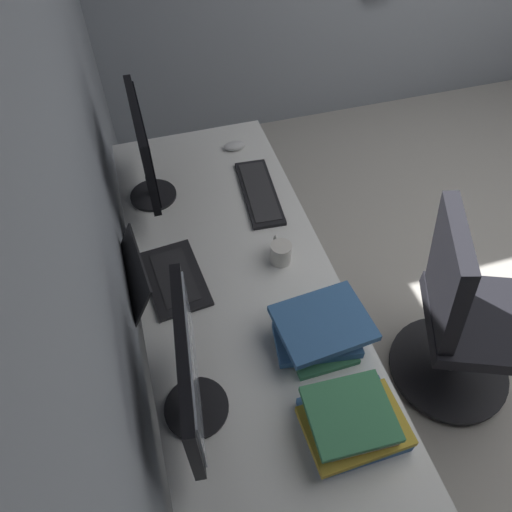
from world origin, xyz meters
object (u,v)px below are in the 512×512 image
object	(u,v)px
laptop_leftmost	(158,277)
book_stack_near	(353,422)
monitor_secondary	(144,149)
book_stack_far	(320,332)
mouse_main	(234,146)
coffee_mug	(281,252)
keyboard_main	(259,192)
office_chair	(460,320)
drawer_pedestal	(214,269)
monitor_primary	(189,373)

from	to	relation	value
laptop_leftmost	book_stack_near	xyz separation A→B (m)	(-0.70, -0.46, 0.01)
monitor_secondary	laptop_leftmost	distance (m)	0.53
laptop_leftmost	book_stack_far	world-z (taller)	laptop_leftmost
mouse_main	coffee_mug	distance (m)	0.72
keyboard_main	office_chair	xyz separation A→B (m)	(-0.70, -0.67, -0.28)
monitor_secondary	office_chair	size ratio (longest dim) A/B	0.50
drawer_pedestal	book_stack_near	xyz separation A→B (m)	(-1.02, -0.21, 0.43)
laptop_leftmost	keyboard_main	size ratio (longest dim) A/B	0.83
book_stack_far	coffee_mug	xyz separation A→B (m)	(0.38, 0.01, -0.02)
monitor_secondary	book_stack_far	size ratio (longest dim) A/B	1.46
drawer_pedestal	mouse_main	bearing A→B (deg)	-29.30
monitor_primary	office_chair	bearing A→B (deg)	-81.12
drawer_pedestal	monitor_primary	bearing A→B (deg)	165.08
monitor_secondary	book_stack_far	world-z (taller)	monitor_secondary
book_stack_near	coffee_mug	distance (m)	0.69
laptop_leftmost	book_stack_far	distance (m)	0.62
drawer_pedestal	coffee_mug	bearing A→B (deg)	-146.92
monitor_secondary	laptop_leftmost	size ratio (longest dim) A/B	1.35
monitor_primary	monitor_secondary	size ratio (longest dim) A/B	1.00
office_chair	mouse_main	bearing A→B (deg)	33.75
mouse_main	office_chair	bearing A→B (deg)	-146.25
book_stack_far	coffee_mug	size ratio (longest dim) A/B	2.74
book_stack_near	book_stack_far	bearing A→B (deg)	-2.74
drawer_pedestal	monitor_primary	distance (m)	1.05
monitor_primary	book_stack_near	xyz separation A→B (m)	(-0.19, -0.43, -0.19)
mouse_main	monitor_secondary	bearing A→B (deg)	117.82
keyboard_main	office_chair	distance (m)	1.01
monitor_secondary	coffee_mug	bearing A→B (deg)	-140.27
monitor_secondary	coffee_mug	distance (m)	0.68
monitor_primary	mouse_main	distance (m)	1.31
drawer_pedestal	coffee_mug	size ratio (longest dim) A/B	5.72
book_stack_near	book_stack_far	xyz separation A→B (m)	(0.31, -0.01, 0.01)
book_stack_near	coffee_mug	bearing A→B (deg)	-0.33
monitor_primary	laptop_leftmost	xyz separation A→B (m)	(0.51, 0.03, -0.19)
drawer_pedestal	laptop_leftmost	distance (m)	0.59
mouse_main	coffee_mug	bearing A→B (deg)	179.43
laptop_leftmost	mouse_main	world-z (taller)	laptop_leftmost
mouse_main	office_chair	xyz separation A→B (m)	(-1.04, -0.69, -0.29)
monitor_secondary	office_chair	world-z (taller)	monitor_secondary
monitor_secondary	coffee_mug	size ratio (longest dim) A/B	3.99
monitor_primary	coffee_mug	size ratio (longest dim) A/B	3.99
monitor_primary	mouse_main	xyz separation A→B (m)	(1.22, -0.44, -0.22)
drawer_pedestal	laptop_leftmost	world-z (taller)	laptop_leftmost
monitor_primary	book_stack_far	world-z (taller)	monitor_primary
mouse_main	office_chair	size ratio (longest dim) A/B	0.11
laptop_leftmost	keyboard_main	distance (m)	0.62
monitor_secondary	book_stack_far	bearing A→B (deg)	-154.10
monitor_secondary	monitor_primary	bearing A→B (deg)	178.98
monitor_primary	keyboard_main	world-z (taller)	monitor_primary
book_stack_far	keyboard_main	bearing A→B (deg)	-1.42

